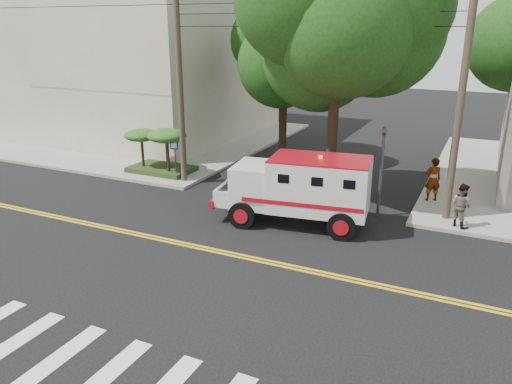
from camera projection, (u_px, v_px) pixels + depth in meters
The scene contains 13 objects.
ground at pixel (226, 253), 16.66m from camera, with size 100.00×100.00×0.00m, color black.
sidewalk_nw at pixel (147, 137), 33.71m from camera, with size 17.00×17.00×0.15m, color gray.
building_left at pixel (132, 57), 34.20m from camera, with size 16.00×14.00×10.00m, color #AFA38F.
utility_pole_left at pixel (180, 89), 22.66m from camera, with size 0.28×0.28×9.00m, color #382D23.
utility_pole_right at pixel (460, 105), 17.96m from camera, with size 0.28×0.28×9.00m, color #382D23.
tree_main at pixel (347, 26), 18.90m from camera, with size 6.08×5.70×9.85m.
tree_left at pixel (288, 56), 26.02m from camera, with size 4.48×4.20×7.70m.
traffic_signal at pixel (382, 162), 19.19m from camera, with size 0.15×0.18×3.60m.
accessibility_sign at pixel (175, 154), 24.05m from camera, with size 0.45×0.10×2.02m.
palm_planter at pixel (159, 143), 24.85m from camera, with size 3.52×2.63×2.36m.
armored_truck at pixel (299, 186), 18.67m from camera, with size 6.06×3.02×2.65m.
pedestrian_a at pixel (433, 179), 20.97m from camera, with size 0.68×0.45×1.86m, color gray.
pedestrian_b at pixel (461, 205), 18.27m from camera, with size 0.80×0.62×1.65m, color gray.
Camera 1 is at (7.42, -13.24, 7.23)m, focal length 35.00 mm.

